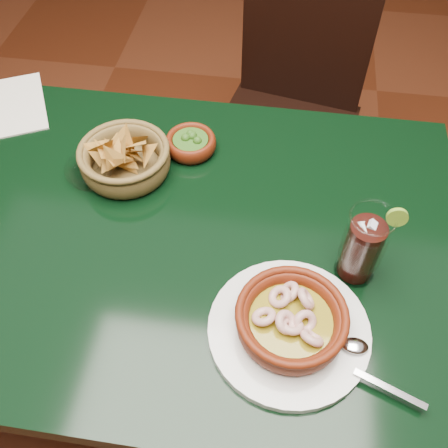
# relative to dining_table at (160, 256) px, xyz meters

# --- Properties ---
(ground) EXTENTS (7.00, 7.00, 0.00)m
(ground) POSITION_rel_dining_table_xyz_m (0.00, 0.00, -0.65)
(ground) COLOR #471C0C
(ground) RESTS_ON ground
(dining_table) EXTENTS (1.20, 0.80, 0.75)m
(dining_table) POSITION_rel_dining_table_xyz_m (0.00, 0.00, 0.00)
(dining_table) COLOR black
(dining_table) RESTS_ON ground
(dining_chair) EXTENTS (0.49, 0.49, 0.90)m
(dining_chair) POSITION_rel_dining_table_xyz_m (0.24, 0.71, -0.15)
(dining_chair) COLOR black
(dining_chair) RESTS_ON ground
(shrimp_plate) EXTENTS (0.35, 0.27, 0.08)m
(shrimp_plate) POSITION_rel_dining_table_xyz_m (0.27, -0.19, 0.13)
(shrimp_plate) COLOR silver
(shrimp_plate) RESTS_ON dining_table
(chip_basket) EXTENTS (0.22, 0.22, 0.14)m
(chip_basket) POSITION_rel_dining_table_xyz_m (-0.09, 0.14, 0.13)
(chip_basket) COLOR brown
(chip_basket) RESTS_ON dining_table
(guacamole_ramekin) EXTENTS (0.13, 0.13, 0.04)m
(guacamole_ramekin) POSITION_rel_dining_table_xyz_m (0.03, 0.22, 0.12)
(guacamole_ramekin) COLOR #501708
(guacamole_ramekin) RESTS_ON dining_table
(cola_drink) EXTENTS (0.16, 0.16, 0.18)m
(cola_drink) POSITION_rel_dining_table_xyz_m (0.38, -0.05, 0.18)
(cola_drink) COLOR white
(cola_drink) RESTS_ON dining_table
(glass_ashtray) EXTENTS (0.13, 0.13, 0.03)m
(glass_ashtray) POSITION_rel_dining_table_xyz_m (-0.16, 0.12, 0.11)
(glass_ashtray) COLOR white
(glass_ashtray) RESTS_ON dining_table
(paper_menu) EXTENTS (0.25, 0.28, 0.00)m
(paper_menu) POSITION_rel_dining_table_xyz_m (-0.44, 0.31, 0.10)
(paper_menu) COLOR beige
(paper_menu) RESTS_ON dining_table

